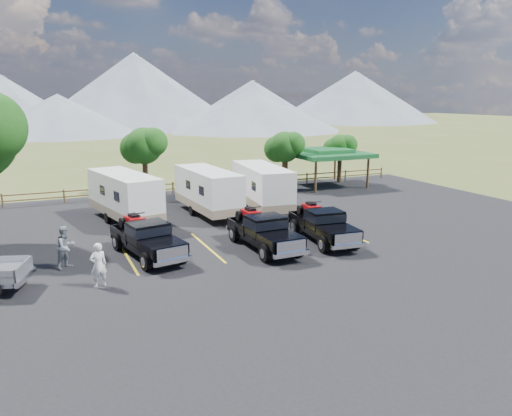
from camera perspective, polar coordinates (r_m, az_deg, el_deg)
name	(u,v)px	position (r m, az deg, el deg)	size (l,w,h in m)	color
ground	(277,266)	(22.80, 2.39, -6.68)	(320.00, 320.00, 0.00)	#485925
asphalt_lot	(251,248)	(25.38, -0.59, -4.59)	(44.00, 34.00, 0.04)	black
stall_lines	(243,242)	(26.26, -1.46, -3.95)	(12.12, 5.50, 0.01)	yellow
tree_ne_a	(284,147)	(40.95, 3.25, 6.95)	(3.11, 2.92, 4.76)	black
tree_ne_b	(340,147)	(44.85, 9.56, 6.84)	(2.77, 2.59, 4.27)	black
tree_north	(144,146)	(39.21, -12.72, 6.92)	(3.46, 3.24, 5.25)	black
rail_fence	(198,185)	(40.11, -6.70, 2.61)	(36.12, 0.12, 1.00)	brown
pavilion	(327,154)	(42.97, 8.07, 6.18)	(6.20, 6.20, 3.22)	brown
mountain_range	(40,95)	(125.28, -23.41, 11.80)	(209.00, 71.00, 20.00)	slate
rig_left	(147,238)	(24.41, -12.39, -3.32)	(2.86, 5.91, 1.89)	black
rig_center	(263,231)	(25.03, 0.84, -2.59)	(2.15, 5.78, 1.92)	black
rig_right	(323,224)	(26.59, 7.62, -1.81)	(2.42, 5.81, 1.89)	black
trailer_left	(124,197)	(31.24, -14.80, 1.26)	(3.59, 8.58, 2.97)	white
trailer_center	(208,191)	(32.18, -5.52, 1.90)	(2.59, 8.45, 2.93)	white
trailer_right	(262,187)	(33.27, 0.67, 2.38)	(2.94, 8.65, 2.99)	white
person_a	(98,265)	(20.99, -17.56, -6.24)	(0.67, 0.44, 1.84)	white
person_b	(66,247)	(23.74, -20.90, -4.19)	(0.94, 0.73, 1.93)	gray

